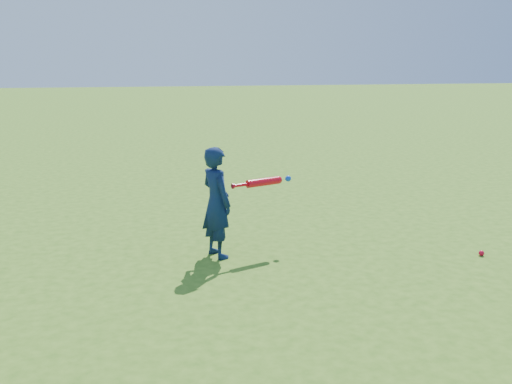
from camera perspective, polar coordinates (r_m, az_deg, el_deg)
ground at (r=5.81m, az=-0.02°, el=-7.87°), size 80.00×80.00×0.00m
child at (r=6.07m, az=-3.97°, el=-1.06°), size 0.44×0.51×1.20m
ground_ball_red at (r=6.69m, az=21.62°, el=-5.70°), size 0.06×0.06×0.06m
bat_swing at (r=6.29m, az=0.98°, el=1.04°), size 0.73×0.32×0.09m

